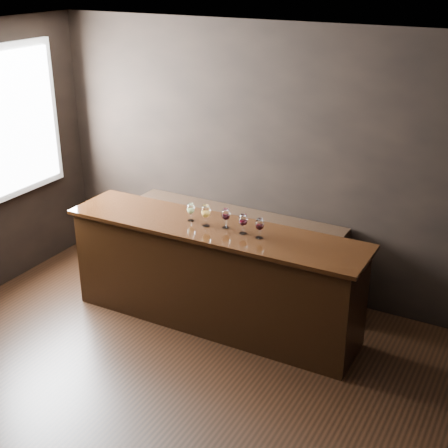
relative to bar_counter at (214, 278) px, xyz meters
The scene contains 10 objects.
ground 1.36m from the bar_counter, 87.35° to the right, with size 5.00×5.00×0.00m, color black.
room_shell 1.75m from the bar_counter, 98.66° to the right, with size 5.02×4.52×2.81m.
bar_counter is the anchor object (origin of this frame).
bar_top 0.52m from the bar_counter, ahead, with size 2.95×0.68×0.04m, color black.
back_bar_shelf 0.79m from the bar_counter, 102.58° to the left, with size 2.38×0.40×0.86m, color black.
glass_white 0.71m from the bar_counter, behind, with size 0.07×0.07×0.17m.
glass_amber 0.68m from the bar_counter, 166.95° to the right, with size 0.09×0.09×0.21m.
glass_red_a 0.67m from the bar_counter, 17.56° to the left, with size 0.08×0.08×0.19m.
glass_red_b 0.73m from the bar_counter, ahead, with size 0.08×0.08×0.19m.
glass_red_c 0.82m from the bar_counter, ahead, with size 0.08×0.08×0.19m.
Camera 1 is at (2.58, -3.35, 3.36)m, focal length 50.00 mm.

